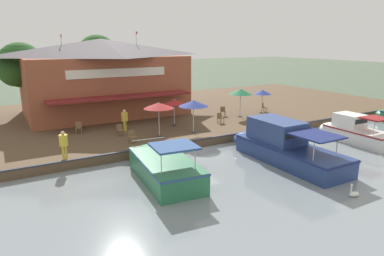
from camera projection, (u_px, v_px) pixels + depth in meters
ground_plane at (198, 149)px, 23.94m from camera, size 220.00×220.00×0.00m
quay_deck at (140, 116)px, 33.13m from camera, size 22.00×56.00×0.60m
quay_edge_fender at (197, 140)px, 23.87m from camera, size 0.20×50.40×0.10m
waterfront_restaurant at (103, 76)px, 32.56m from camera, size 11.52×14.70×7.69m
patio_umbrella_by_entrance at (241, 92)px, 30.87m from camera, size 2.09×2.09×2.61m
patio_umbrella_mid_patio_left at (174, 102)px, 27.80m from camera, size 1.75×1.75×2.19m
patio_umbrella_mid_patio_right at (194, 103)px, 25.50m from camera, size 2.22×2.22×2.51m
patio_umbrella_far_corner at (262, 92)px, 32.61m from camera, size 1.70×1.70×2.29m
patio_umbrella_near_quay_edge at (159, 106)px, 24.42m from camera, size 2.18×2.18×2.52m
cafe_chair_far_corner_seat at (220, 117)px, 28.99m from camera, size 0.45×0.45×0.85m
cafe_chair_back_row_seat at (223, 111)px, 31.74m from camera, size 0.60×0.60×0.85m
cafe_chair_beside_entrance at (132, 136)px, 23.36m from camera, size 0.51×0.51×0.85m
cafe_chair_facing_river at (264, 107)px, 33.64m from camera, size 0.59×0.59×0.85m
cafe_chair_under_first_umbrella at (120, 129)px, 25.06m from camera, size 0.52×0.52×0.85m
cafe_chair_mid_patio at (79, 127)px, 25.81m from camera, size 0.55×0.55×0.85m
person_mid_patio at (125, 118)px, 26.06m from camera, size 0.49×0.49×1.72m
person_at_quay_edge at (64, 142)px, 19.85m from camera, size 0.49×0.49×1.72m
motorboat_mid_row at (280, 145)px, 21.57m from camera, size 8.77×2.68×2.48m
motorboat_nearest_quay at (162, 165)px, 18.85m from camera, size 6.85×3.07×2.33m
motorboat_far_downstream at (352, 131)px, 25.58m from camera, size 5.73×2.12×2.10m
swan at (354, 194)px, 16.43m from camera, size 0.39×0.62×0.69m
tree_downstream_bank at (97, 57)px, 36.90m from camera, size 4.66×4.44×7.45m
tree_upstream_bank at (20, 66)px, 30.66m from camera, size 4.25×4.04×6.68m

